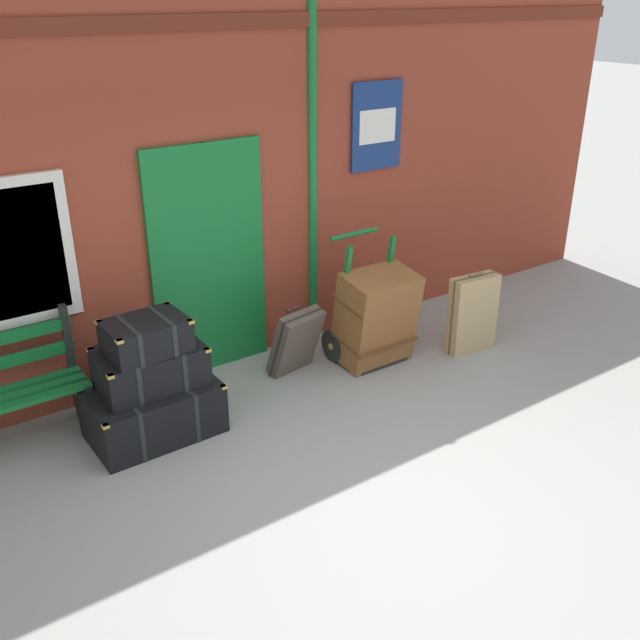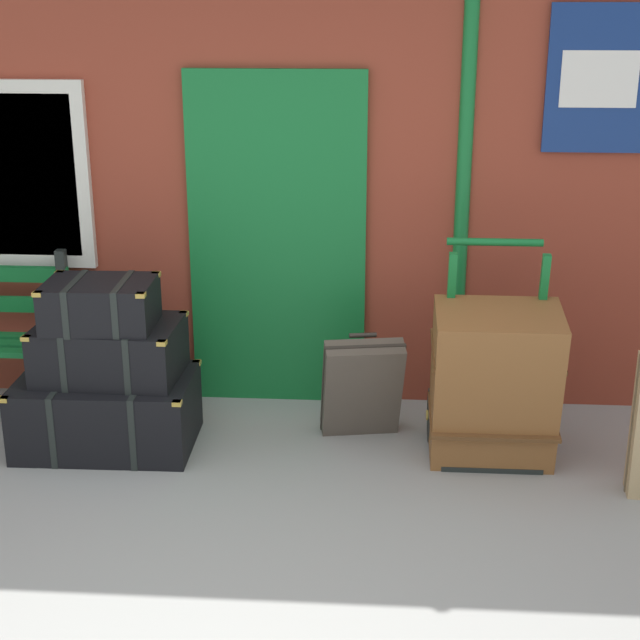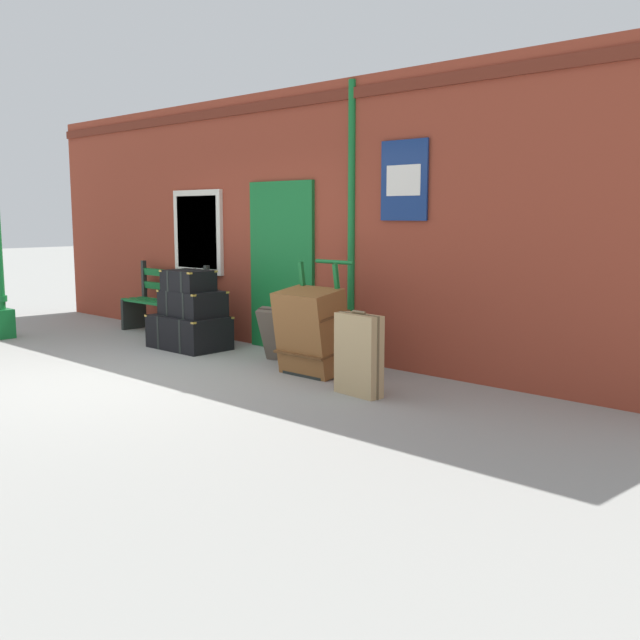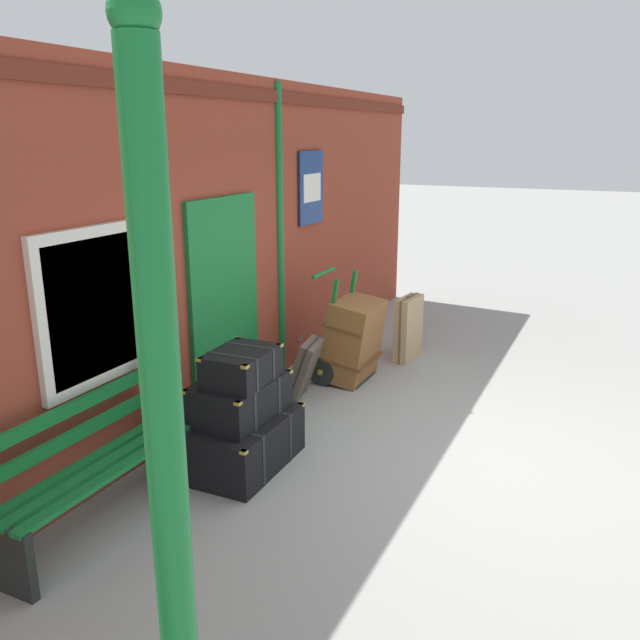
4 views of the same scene
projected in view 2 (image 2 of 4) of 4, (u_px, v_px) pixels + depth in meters
ground_plane at (209, 631)px, 3.94m from camera, size 60.00×60.00×0.00m
brick_facade at (272, 150)px, 5.87m from camera, size 10.40×0.35×3.20m
steamer_trunk_base at (107, 412)px, 5.51m from camera, size 1.02×0.67×0.43m
steamer_trunk_middle at (110, 350)px, 5.43m from camera, size 0.83×0.58×0.33m
steamer_trunk_top at (100, 304)px, 5.30m from camera, size 0.62×0.47×0.27m
porters_trolley at (489, 404)px, 5.46m from camera, size 0.71×0.56×1.21m
large_brown_trunk at (494, 384)px, 5.24m from camera, size 0.70×0.56×0.94m
suitcase_brown at (362, 388)px, 5.56m from camera, size 0.51×0.42×0.65m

